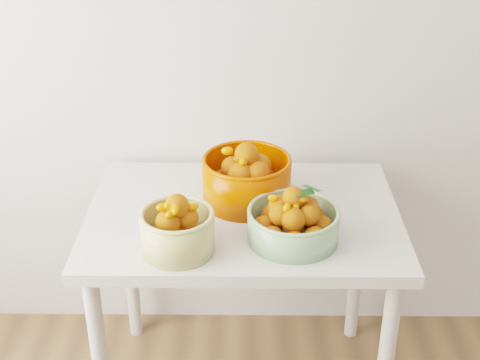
{
  "coord_description": "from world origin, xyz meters",
  "views": [
    {
      "loc": [
        -0.37,
        -0.24,
        1.84
      ],
      "look_at": [
        -0.39,
        1.5,
        0.92
      ],
      "focal_mm": 50.0,
      "sensor_mm": 36.0,
      "label": 1
    }
  ],
  "objects_px": {
    "bowl_cream": "(178,230)",
    "bowl_orange": "(247,178)",
    "bowl_green": "(293,222)",
    "table": "(243,237)"
  },
  "relations": [
    {
      "from": "bowl_cream",
      "to": "bowl_orange",
      "type": "height_order",
      "value": "bowl_orange"
    },
    {
      "from": "table",
      "to": "bowl_orange",
      "type": "bearing_deg",
      "value": 81.01
    },
    {
      "from": "bowl_cream",
      "to": "bowl_green",
      "type": "height_order",
      "value": "bowl_cream"
    },
    {
      "from": "bowl_cream",
      "to": "table",
      "type": "bearing_deg",
      "value": 49.98
    },
    {
      "from": "table",
      "to": "bowl_cream",
      "type": "height_order",
      "value": "bowl_cream"
    },
    {
      "from": "bowl_cream",
      "to": "bowl_orange",
      "type": "distance_m",
      "value": 0.35
    },
    {
      "from": "bowl_green",
      "to": "bowl_orange",
      "type": "bearing_deg",
      "value": 120.73
    },
    {
      "from": "table",
      "to": "bowl_green",
      "type": "distance_m",
      "value": 0.27
    },
    {
      "from": "bowl_orange",
      "to": "table",
      "type": "bearing_deg",
      "value": -98.99
    },
    {
      "from": "bowl_green",
      "to": "bowl_orange",
      "type": "distance_m",
      "value": 0.27
    }
  ]
}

